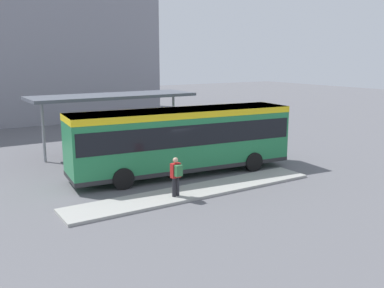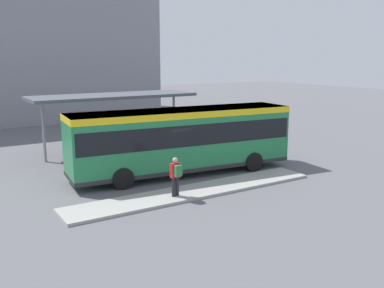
% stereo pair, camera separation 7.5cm
% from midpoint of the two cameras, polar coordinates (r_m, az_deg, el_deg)
% --- Properties ---
extents(ground_plane, '(120.00, 120.00, 0.00)m').
position_cam_midpoint_polar(ground_plane, '(21.49, -1.16, -3.96)').
color(ground_plane, '#5B5B60').
extents(curb_island, '(11.62, 1.80, 0.12)m').
position_cam_midpoint_polar(curb_island, '(18.52, 0.63, -6.32)').
color(curb_island, '#9E9E99').
rests_on(curb_island, ground_plane).
extents(city_bus, '(11.35, 3.56, 3.23)m').
position_cam_midpoint_polar(city_bus, '(21.07, -1.16, 0.99)').
color(city_bus, '#237A47').
rests_on(city_bus, ground_plane).
extents(pedestrian_waiting, '(0.41, 0.44, 1.63)m').
position_cam_midpoint_polar(pedestrian_waiting, '(17.42, -2.05, -4.07)').
color(pedestrian_waiting, '#232328').
rests_on(pedestrian_waiting, curb_island).
extents(bicycle_blue, '(0.48, 1.67, 0.73)m').
position_cam_midpoint_polar(bicycle_blue, '(29.12, 10.33, 0.71)').
color(bicycle_blue, black).
rests_on(bicycle_blue, ground_plane).
extents(bicycle_green, '(0.48, 1.71, 0.74)m').
position_cam_midpoint_polar(bicycle_green, '(29.86, 9.42, 1.03)').
color(bicycle_green, black).
rests_on(bicycle_green, ground_plane).
extents(bicycle_red, '(0.48, 1.54, 0.67)m').
position_cam_midpoint_polar(bicycle_red, '(30.44, 8.18, 1.19)').
color(bicycle_red, black).
rests_on(bicycle_red, ground_plane).
extents(bicycle_black, '(0.48, 1.81, 0.78)m').
position_cam_midpoint_polar(bicycle_black, '(31.04, 7.04, 1.53)').
color(bicycle_black, black).
rests_on(bicycle_black, ground_plane).
extents(station_shelter, '(9.71, 3.19, 3.56)m').
position_cam_midpoint_polar(station_shelter, '(25.87, -10.39, 6.20)').
color(station_shelter, '#4C515B').
rests_on(station_shelter, ground_plane).
extents(potted_planter_near_shelter, '(0.81, 0.81, 1.23)m').
position_cam_midpoint_polar(potted_planter_near_shelter, '(24.01, -6.98, -0.82)').
color(potted_planter_near_shelter, slate).
rests_on(potted_planter_near_shelter, ground_plane).
extents(potted_planter_far_side, '(1.03, 1.03, 1.45)m').
position_cam_midpoint_polar(potted_planter_far_side, '(23.66, -11.45, -0.88)').
color(potted_planter_far_side, slate).
rests_on(potted_planter_far_side, ground_plane).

